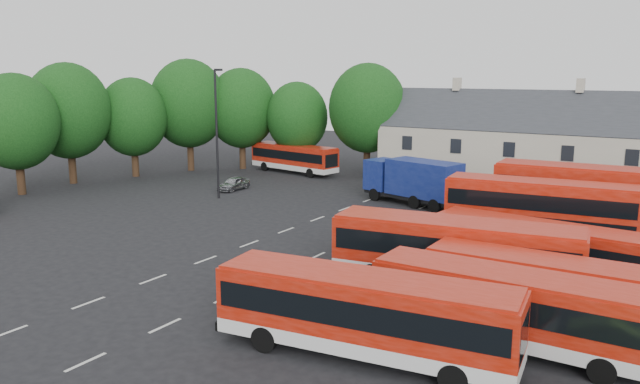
{
  "coord_description": "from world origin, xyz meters",
  "views": [
    {
      "loc": [
        23.85,
        -27.6,
        10.63
      ],
      "look_at": [
        0.69,
        9.26,
        2.2
      ],
      "focal_mm": 35.0,
      "sensor_mm": 36.0,
      "label": 1
    }
  ],
  "objects": [
    {
      "name": "bus_row_e",
      "position": [
        16.91,
        4.51,
        1.82
      ],
      "size": [
        10.92,
        3.55,
        3.03
      ],
      "rotation": [
        0.0,
        0.0,
        -0.1
      ],
      "color": "silver",
      "rests_on": "ground"
    },
    {
      "name": "treeline",
      "position": [
        -20.74,
        19.36,
        6.68
      ],
      "size": [
        29.92,
        32.59,
        12.01
      ],
      "color": "black",
      "rests_on": "ground"
    },
    {
      "name": "bus_north",
      "position": [
        -13.42,
        26.5,
        1.8
      ],
      "size": [
        10.85,
        4.17,
        2.99
      ],
      "rotation": [
        0.0,
        0.0,
        -0.17
      ],
      "color": "silver",
      "rests_on": "ground"
    },
    {
      "name": "bus_row_c",
      "position": [
        18.88,
        -1.45,
        1.79
      ],
      "size": [
        10.54,
        2.5,
        2.98
      ],
      "rotation": [
        0.0,
        0.0,
        0.0
      ],
      "color": "silver",
      "rests_on": "ground"
    },
    {
      "name": "lamppost",
      "position": [
        -11.21,
        11.96,
        5.8
      ],
      "size": [
        0.75,
        0.44,
        10.87
      ],
      "rotation": [
        0.0,
        0.0,
        0.28
      ],
      "color": "black",
      "rests_on": "ground"
    },
    {
      "name": "terrace_houses",
      "position": [
        14.0,
        30.0,
        3.86
      ],
      "size": [
        35.7,
        7.13,
        10.06
      ],
      "color": "beige",
      "rests_on": "ground"
    },
    {
      "name": "bus_row_b",
      "position": [
        18.03,
        -4.44,
        1.85
      ],
      "size": [
        10.88,
        2.58,
        3.07
      ],
      "rotation": [
        0.0,
        0.0,
        -0.0
      ],
      "color": "silver",
      "rests_on": "ground"
    },
    {
      "name": "bus_dd_north",
      "position": [
        18.12,
        13.51,
        2.78
      ],
      "size": [
        11.99,
        3.23,
        4.88
      ],
      "rotation": [
        0.0,
        0.0,
        0.04
      ],
      "color": "silver",
      "rests_on": "ground"
    },
    {
      "name": "ground",
      "position": [
        0.0,
        0.0,
        0.0
      ],
      "size": [
        140.0,
        140.0,
        0.0
      ],
      "primitive_type": "plane",
      "color": "black",
      "rests_on": "ground"
    },
    {
      "name": "bus_row_d",
      "position": [
        13.69,
        1.19,
        2.06
      ],
      "size": [
        12.4,
        4.46,
        3.43
      ],
      "rotation": [
        0.0,
        0.0,
        0.14
      ],
      "color": "silver",
      "rests_on": "ground"
    },
    {
      "name": "bus_row_a",
      "position": [
        13.59,
        -8.15,
        1.94
      ],
      "size": [
        11.66,
        3.98,
        3.23
      ],
      "rotation": [
        0.0,
        0.0,
        0.12
      ],
      "color": "silver",
      "rests_on": "ground"
    },
    {
      "name": "bus_dd_south",
      "position": [
        15.77,
        9.47,
        2.5
      ],
      "size": [
        10.9,
        3.51,
        4.39
      ],
      "rotation": [
        0.0,
        0.0,
        0.1
      ],
      "color": "silver",
      "rests_on": "ground"
    },
    {
      "name": "lane_markings",
      "position": [
        2.5,
        2.0,
        0.01
      ],
      "size": [
        5.15,
        33.8,
        0.01
      ],
      "color": "beige",
      "rests_on": "ground"
    },
    {
      "name": "silver_car",
      "position": [
        -12.53,
        15.5,
        0.61
      ],
      "size": [
        1.57,
        3.62,
        1.21
      ],
      "primitive_type": "imported",
      "rotation": [
        0.0,
        0.0,
        0.04
      ],
      "color": "#989A9F",
      "rests_on": "ground"
    },
    {
      "name": "box_truck",
      "position": [
        3.82,
        18.45,
        2.06
      ],
      "size": [
        8.77,
        4.65,
        3.67
      ],
      "rotation": [
        0.0,
        0.0,
        -0.25
      ],
      "color": "black",
      "rests_on": "ground"
    }
  ]
}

